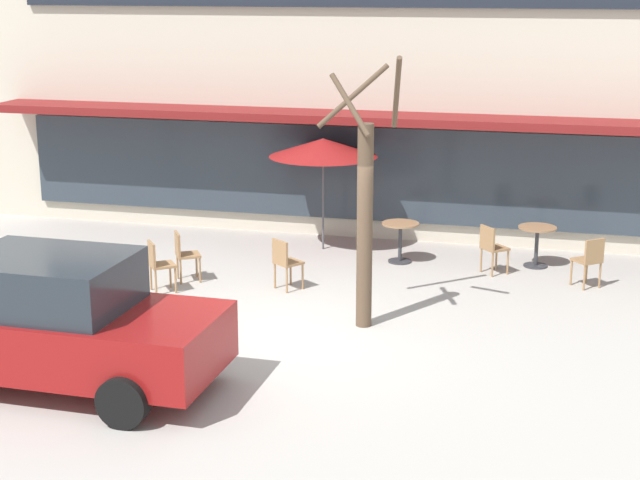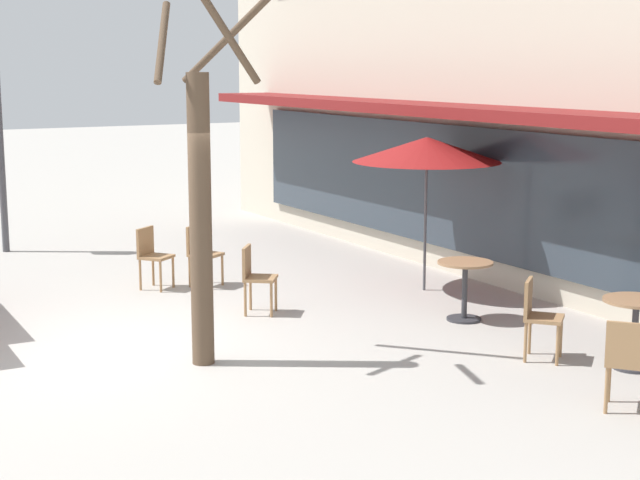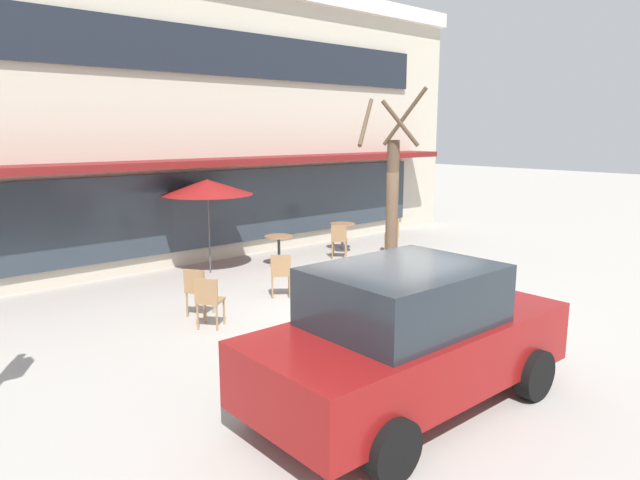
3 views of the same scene
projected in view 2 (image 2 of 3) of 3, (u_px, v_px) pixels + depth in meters
ground_plane at (103, 350)px, 11.12m from camera, size 80.00×80.00×0.00m
cafe_table_near_wall at (465, 280)px, 12.34m from camera, size 0.70×0.70×0.76m
cafe_table_streetside at (635, 322)px, 10.37m from camera, size 0.70×0.70×0.76m
patio_umbrella_green_folded at (427, 150)px, 13.73m from camera, size 2.10×2.10×2.20m
cafe_chair_0 at (628, 358)px, 9.04m from camera, size 0.56×0.56×0.89m
cafe_chair_1 at (255, 274)px, 12.68m from camera, size 0.56×0.56×0.89m
cafe_chair_2 at (152, 253)px, 14.11m from camera, size 0.56×0.56×0.89m
cafe_chair_3 at (537, 313)px, 10.70m from camera, size 0.56×0.56×0.89m
cafe_chair_4 at (201, 250)px, 14.29m from camera, size 0.55×0.55×0.89m
street_tree at (201, 199)px, 10.34m from camera, size 1.38×1.34×4.13m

